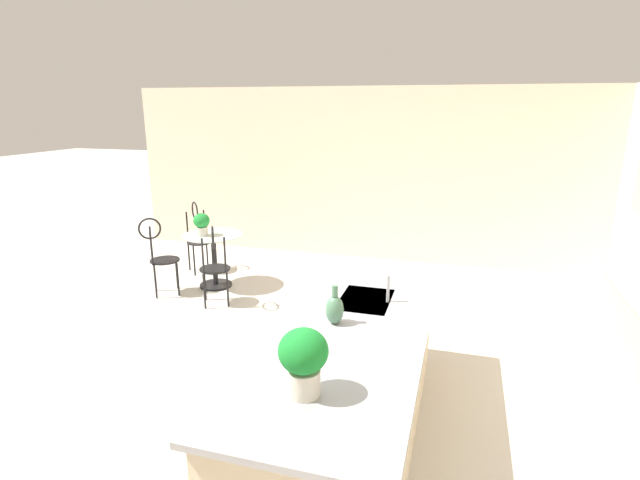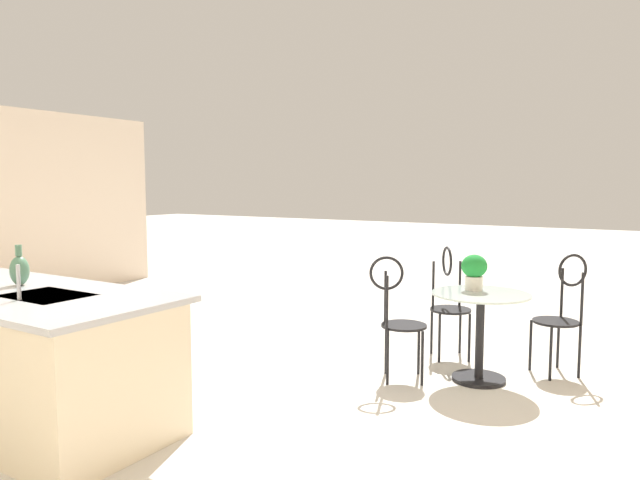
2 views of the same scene
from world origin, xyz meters
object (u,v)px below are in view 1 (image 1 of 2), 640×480
at_px(bistro_table, 214,255).
at_px(chair_by_island, 214,262).
at_px(chair_near_window, 198,234).
at_px(vase_on_counter, 335,309).
at_px(potted_plant_on_table, 202,223).
at_px(potted_plant_counter_far, 303,358).
at_px(chair_toward_desk, 159,252).

bearing_deg(bistro_table, chair_by_island, 29.16).
xyz_separation_m(chair_near_window, vase_on_counter, (3.13, 2.93, 0.46)).
distance_m(bistro_table, vase_on_counter, 3.56).
bearing_deg(chair_near_window, potted_plant_on_table, 35.00).
xyz_separation_m(bistro_table, chair_by_island, (0.60, 0.33, 0.13)).
distance_m(potted_plant_counter_far, vase_on_counter, 0.91).
relative_size(chair_by_island, potted_plant_on_table, 3.44).
relative_size(bistro_table, potted_plant_counter_far, 2.11).
height_order(potted_plant_on_table, vase_on_counter, vase_on_counter).
bearing_deg(vase_on_counter, chair_near_window, -136.90).
height_order(chair_toward_desk, potted_plant_on_table, potted_plant_on_table).
height_order(chair_by_island, potted_plant_on_table, potted_plant_on_table).
bearing_deg(vase_on_counter, chair_toward_desk, -126.15).
bearing_deg(potted_plant_counter_far, chair_near_window, -143.39).
bearing_deg(chair_near_window, vase_on_counter, 43.10).
xyz_separation_m(chair_by_island, potted_plant_counter_far, (2.89, 2.11, 0.56)).
bearing_deg(chair_near_window, chair_toward_desk, 0.66).
distance_m(chair_near_window, potted_plant_counter_far, 5.05).
bearing_deg(bistro_table, chair_toward_desk, -49.61).
distance_m(chair_near_window, chair_toward_desk, 1.00).
bearing_deg(potted_plant_on_table, chair_near_window, -145.00).
height_order(chair_by_island, potted_plant_counter_far, potted_plant_counter_far).
relative_size(chair_toward_desk, potted_plant_on_table, 3.44).
relative_size(chair_by_island, chair_toward_desk, 1.00).
xyz_separation_m(chair_near_window, chair_by_island, (1.14, 0.88, 0.00)).
height_order(potted_plant_on_table, potted_plant_counter_far, potted_plant_counter_far).
bearing_deg(vase_on_counter, bistro_table, -137.40).
distance_m(chair_by_island, vase_on_counter, 2.89).
xyz_separation_m(chair_toward_desk, potted_plant_counter_far, (3.03, 2.98, 0.56)).
xyz_separation_m(potted_plant_on_table, potted_plant_counter_far, (3.39, 2.55, 0.22)).
height_order(chair_near_window, potted_plant_counter_far, potted_plant_counter_far).
bearing_deg(vase_on_counter, potted_plant_on_table, -135.13).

